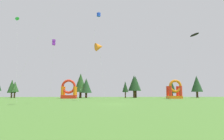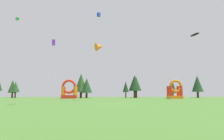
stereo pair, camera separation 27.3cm
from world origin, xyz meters
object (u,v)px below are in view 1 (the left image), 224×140
kite_blue_box (99,15)px  kite_green_parafoil (17,19)px  kite_orange_delta (99,47)px  kite_black_parafoil (194,35)px  inflatable_orange_dome (69,92)px  kite_purple_box (54,43)px  inflatable_blue_arch (175,91)px

kite_blue_box → kite_green_parafoil: (-17.43, -8.85, -4.70)m
kite_orange_delta → kite_black_parafoil: bearing=2.6°
kite_orange_delta → inflatable_orange_dome: kite_orange_delta is taller
kite_green_parafoil → inflatable_orange_dome: kite_green_parafoil is taller
kite_blue_box → inflatable_orange_dome: kite_blue_box is taller
inflatable_orange_dome → kite_black_parafoil: bearing=-21.4°
inflatable_orange_dome → kite_orange_delta: bearing=-56.4°
kite_purple_box → kite_green_parafoil: bearing=152.4°
kite_black_parafoil → inflatable_blue_arch: (-2.35, 11.26, -16.18)m
kite_blue_box → kite_green_parafoil: kite_blue_box is taller
inflatable_blue_arch → kite_blue_box: bearing=-149.8°
inflatable_orange_dome → inflatable_blue_arch: bearing=-5.8°
kite_green_parafoil → inflatable_orange_dome: 32.06m
kite_black_parafoil → kite_green_parafoil: size_ratio=1.04×
kite_blue_box → kite_purple_box: bearing=-120.9°
kite_orange_delta → kite_green_parafoil: kite_green_parafoil is taller
kite_purple_box → inflatable_orange_dome: 33.32m
kite_black_parafoil → inflatable_orange_dome: 43.91m
kite_black_parafoil → kite_blue_box: size_ratio=0.82×
kite_green_parafoil → inflatable_blue_arch: bearing=28.9°
kite_purple_box → kite_blue_box: bearing=59.1°
kite_purple_box → kite_orange_delta: 18.16m
inflatable_orange_dome → inflatable_blue_arch: 35.83m
kite_blue_box → inflatable_blue_arch: size_ratio=3.69×
kite_black_parafoil → inflatable_orange_dome: kite_black_parafoil is taller
kite_blue_box → inflatable_orange_dome: bearing=119.9°
kite_green_parafoil → kite_black_parafoil: bearing=15.2°
kite_green_parafoil → kite_blue_box: bearing=26.9°
kite_black_parafoil → kite_orange_delta: size_ratio=1.21×
kite_black_parafoil → kite_green_parafoil: kite_black_parafoil is taller
inflatable_blue_arch → kite_purple_box: bearing=-139.6°
inflatable_orange_dome → inflatable_blue_arch: inflatable_orange_dome is taller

